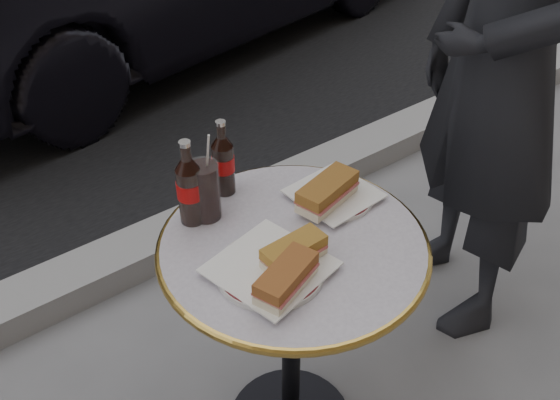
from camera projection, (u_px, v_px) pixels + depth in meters
curb at (147, 249)px, 2.39m from camera, size 40.00×0.20×0.12m
bistro_table at (291, 346)px, 1.63m from camera, size 0.62×0.62×0.73m
plate_left at (270, 270)px, 1.33m from camera, size 0.24×0.24×0.01m
plate_right at (334, 196)px, 1.53m from camera, size 0.22×0.22×0.01m
sandwich_left_a at (286, 279)px, 1.26m from camera, size 0.17×0.12×0.05m
sandwich_left_b at (294, 253)px, 1.32m from camera, size 0.14×0.07×0.05m
sandwich_right at (327, 193)px, 1.48m from camera, size 0.18×0.12×0.06m
cola_bottle_left at (189, 182)px, 1.40m from camera, size 0.08×0.08×0.22m
cola_bottle_right at (223, 157)px, 1.49m from camera, size 0.07×0.07×0.20m
cola_glass at (205, 191)px, 1.43m from camera, size 0.10×0.10×0.15m
pedestrian at (504, 67)px, 1.73m from camera, size 0.63×0.77×1.80m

